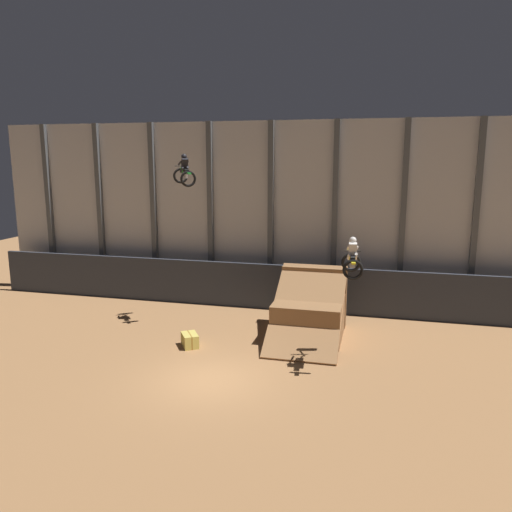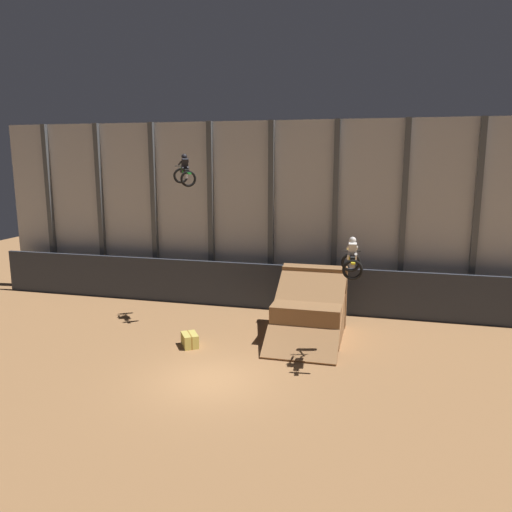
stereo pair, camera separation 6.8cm
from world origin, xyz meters
TOP-DOWN VIEW (x-y plane):
  - ground_plane at (0.00, 0.00)m, footprint 60.00×60.00m
  - arena_back_wall at (0.00, 10.21)m, footprint 32.00×0.40m
  - lower_barrier at (0.00, 8.91)m, footprint 31.36×0.20m
  - dirt_ramp at (2.80, 5.64)m, footprint 3.01×4.95m
  - rider_bike_left_air at (-3.22, 6.05)m, footprint 1.51×1.69m
  - rider_bike_right_air at (4.75, 2.24)m, footprint 0.89×1.77m
  - hay_bale_trackside at (-1.88, 2.87)m, footprint 1.00×1.08m

SIDE VIEW (x-z plane):
  - ground_plane at x=0.00m, z-range 0.00..0.00m
  - hay_bale_trackside at x=-1.88m, z-range -0.01..0.57m
  - dirt_ramp at x=2.80m, z-range -0.47..2.51m
  - lower_barrier at x=0.00m, z-range 0.00..2.40m
  - rider_bike_right_air at x=4.75m, z-range 3.46..4.91m
  - arena_back_wall at x=0.00m, z-range 0.00..9.74m
  - rider_bike_left_air at x=-3.22m, z-range 6.42..7.91m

